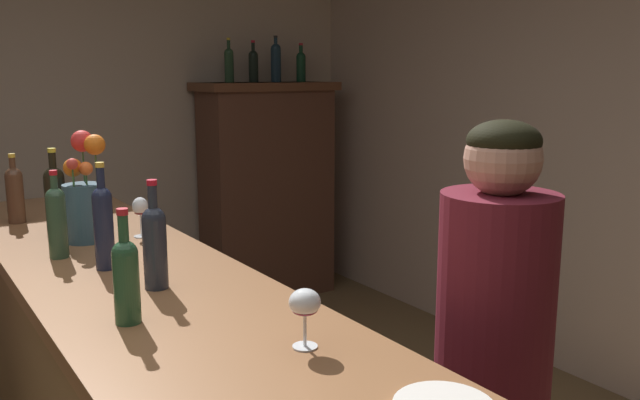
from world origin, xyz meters
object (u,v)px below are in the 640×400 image
(display_bottle_midleft, at_px, (253,64))
(bartender, at_px, (491,378))
(flower_arrangement, at_px, (84,198))
(wine_bottle_riesling, at_px, (155,242))
(wine_bottle_chardonnay, at_px, (55,198))
(display_cabinet, at_px, (267,187))
(wine_bottle_rose, at_px, (57,219))
(wine_bottle_pinot, at_px, (126,276))
(display_bottle_left, at_px, (229,63))
(display_bottle_midright, at_px, (301,65))
(wine_bottle_merlot, at_px, (103,223))
(display_bottle_center, at_px, (276,61))
(wine_glass_mid, at_px, (140,209))
(wine_glass_rear, at_px, (305,305))
(wine_bottle_syrah, at_px, (15,192))

(display_bottle_midleft, bearing_deg, bartender, -107.23)
(flower_arrangement, bearing_deg, wine_bottle_riesling, -88.03)
(wine_bottle_chardonnay, height_order, display_bottle_midleft, display_bottle_midleft)
(display_cabinet, height_order, display_bottle_midleft, display_bottle_midleft)
(wine_bottle_rose, relative_size, wine_bottle_pinot, 1.02)
(display_bottle_left, xyz_separation_m, display_bottle_midright, (0.60, 0.00, -0.01))
(display_bottle_midleft, bearing_deg, flower_arrangement, -133.35)
(display_bottle_left, distance_m, display_bottle_midleft, 0.19)
(wine_bottle_merlot, distance_m, flower_arrangement, 0.41)
(display_bottle_midright, distance_m, bartender, 3.54)
(flower_arrangement, bearing_deg, display_bottle_center, 43.62)
(wine_bottle_riesling, relative_size, wine_glass_mid, 2.08)
(wine_glass_mid, distance_m, bartender, 1.45)
(wine_bottle_merlot, relative_size, display_bottle_center, 1.05)
(wine_bottle_merlot, distance_m, wine_bottle_pinot, 0.51)
(display_bottle_midleft, xyz_separation_m, display_bottle_center, (0.19, -0.00, 0.03))
(wine_bottle_merlot, xyz_separation_m, wine_bottle_pinot, (-0.09, -0.50, -0.03))
(display_bottle_center, height_order, bartender, display_bottle_center)
(wine_bottle_riesling, bearing_deg, flower_arrangement, 91.97)
(wine_bottle_chardonnay, xyz_separation_m, display_bottle_midleft, (1.75, 1.65, 0.53))
(wine_bottle_rose, relative_size, wine_glass_rear, 2.15)
(wine_bottle_syrah, xyz_separation_m, bartender, (0.86, -1.85, -0.32))
(flower_arrangement, relative_size, bartender, 0.26)
(wine_bottle_riesling, distance_m, display_bottle_left, 2.90)
(wine_bottle_merlot, distance_m, display_bottle_center, 2.94)
(wine_bottle_merlot, xyz_separation_m, wine_bottle_riesling, (0.07, -0.28, -0.01))
(wine_bottle_riesling, height_order, display_bottle_midleft, display_bottle_midleft)
(wine_glass_rear, relative_size, bartender, 0.09)
(wine_bottle_pinot, bearing_deg, display_cabinet, 54.58)
(display_cabinet, relative_size, bartender, 1.03)
(wine_bottle_syrah, relative_size, display_bottle_midleft, 1.00)
(display_cabinet, relative_size, wine_bottle_riesling, 5.01)
(wine_bottle_merlot, distance_m, display_bottle_midleft, 2.82)
(wine_bottle_rose, bearing_deg, flower_arrangement, 52.40)
(wine_bottle_pinot, relative_size, bartender, 0.19)
(wine_bottle_rose, bearing_deg, wine_bottle_riesling, -72.02)
(wine_bottle_rose, height_order, bartender, bartender)
(display_bottle_left, bearing_deg, bartender, -103.97)
(wine_bottle_chardonnay, distance_m, display_bottle_midright, 2.77)
(display_cabinet, height_order, display_bottle_left, display_bottle_left)
(bartender, bearing_deg, display_bottle_midright, -106.30)
(wine_bottle_rose, relative_size, flower_arrangement, 0.73)
(wine_glass_mid, height_order, flower_arrangement, flower_arrangement)
(wine_bottle_merlot, distance_m, bartender, 1.27)
(wine_bottle_merlot, xyz_separation_m, display_bottle_center, (1.90, 2.17, 0.56))
(wine_bottle_merlot, bearing_deg, display_bottle_left, 54.98)
(display_cabinet, xyz_separation_m, wine_bottle_chardonnay, (-1.85, -1.65, 0.37))
(wine_glass_rear, xyz_separation_m, display_bottle_center, (1.70, 3.06, 0.61))
(wine_bottle_chardonnay, xyz_separation_m, display_bottle_midright, (2.15, 1.65, 0.53))
(wine_glass_rear, xyz_separation_m, display_bottle_left, (1.32, 3.06, 0.59))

